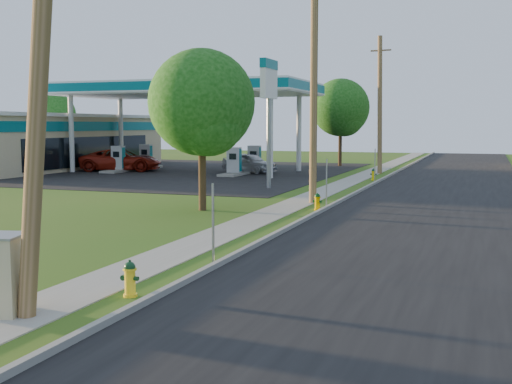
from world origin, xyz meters
TOP-DOWN VIEW (x-y plane):
  - ground_plane at (0.00, 0.00)m, footprint 140.00×140.00m
  - road at (4.50, 10.00)m, footprint 8.00×120.00m
  - curb at (0.50, 10.00)m, footprint 0.15×120.00m
  - sidewalk at (-1.25, 10.00)m, footprint 1.50×120.00m
  - forecourt at (-16.00, 32.00)m, footprint 26.00×28.00m
  - utility_pole_near at (-0.60, -1.00)m, footprint 1.40×0.32m
  - utility_pole_mid at (-0.60, 17.00)m, footprint 1.40×0.32m
  - utility_pole_far at (-0.60, 35.00)m, footprint 1.40×0.32m
  - sign_post_near at (0.25, 4.20)m, footprint 0.05×0.04m
  - sign_post_mid at (0.25, 16.00)m, footprint 0.05×0.04m
  - sign_post_far at (0.25, 28.20)m, footprint 0.05×0.04m
  - gas_canopy at (-14.00, 32.00)m, footprint 18.18×9.18m
  - fuel_pump_nw at (-18.50, 30.00)m, footprint 1.20×3.20m
  - fuel_pump_ne at (-9.50, 30.00)m, footprint 1.20×3.20m
  - fuel_pump_sw at (-18.50, 34.00)m, footprint 1.20×3.20m
  - fuel_pump_se at (-9.50, 34.00)m, footprint 1.20×3.20m
  - convenience_store at (-26.98, 32.00)m, footprint 10.40×22.40m
  - price_pylon at (-4.50, 22.50)m, footprint 0.34×2.04m
  - tree_verge at (-4.06, 13.14)m, footprint 4.23×4.23m
  - tree_lot at (-4.88, 42.30)m, footprint 4.76×4.76m
  - tree_back at (-31.54, 39.87)m, footprint 4.26×4.26m
  - hydrant_near at (-0.10, 0.85)m, footprint 0.38×0.34m
  - hydrant_mid at (0.18, 14.77)m, footprint 0.37×0.33m
  - hydrant_far at (-0.01, 29.36)m, footprint 0.39×0.35m
  - utility_cabinet at (-1.56, -0.97)m, footprint 0.85×1.00m
  - car_red at (-18.86, 30.98)m, footprint 6.45×4.47m
  - car_silver at (-9.40, 32.64)m, footprint 4.57×3.12m

SIDE VIEW (x-z plane):
  - ground_plane at x=0.00m, z-range 0.00..0.00m
  - road at x=4.50m, z-range 0.00..0.02m
  - forecourt at x=-16.00m, z-range 0.00..0.02m
  - sidewalk at x=-1.25m, z-range 0.00..0.03m
  - curb at x=0.50m, z-range 0.00..0.15m
  - hydrant_mid at x=0.18m, z-range -0.01..0.70m
  - hydrant_near at x=-0.10m, z-range -0.01..0.74m
  - hydrant_far at x=-0.01m, z-range -0.01..0.74m
  - car_silver at x=-9.40m, z-range 0.00..1.44m
  - fuel_pump_nw at x=-18.50m, z-range -0.23..1.67m
  - fuel_pump_ne at x=-9.50m, z-range -0.23..1.67m
  - fuel_pump_sw at x=-18.50m, z-range -0.23..1.67m
  - fuel_pump_se at x=-9.50m, z-range -0.23..1.67m
  - utility_cabinet at x=-1.56m, z-range 0.00..1.47m
  - car_red at x=-18.86m, z-range 0.00..1.64m
  - sign_post_near at x=0.25m, z-range 0.00..2.00m
  - sign_post_mid at x=0.25m, z-range 0.00..2.00m
  - sign_post_far at x=0.25m, z-range 0.00..2.00m
  - convenience_store at x=-26.98m, z-range 0.01..4.25m
  - tree_verge at x=-4.06m, z-range 0.92..7.33m
  - tree_back at x=-31.54m, z-range 0.93..7.39m
  - tree_lot at x=-4.88m, z-range 1.04..8.25m
  - utility_pole_near at x=-0.60m, z-range 0.06..9.54m
  - utility_pole_far at x=-0.60m, z-range 0.05..9.56m
  - utility_pole_mid at x=-0.60m, z-range 0.05..9.85m
  - price_pylon at x=-4.50m, z-range 2.01..8.86m
  - gas_canopy at x=-14.00m, z-range 2.70..9.10m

